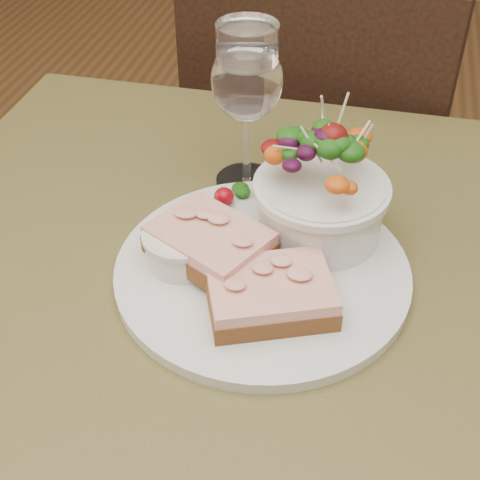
% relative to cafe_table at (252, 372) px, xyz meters
% --- Properties ---
extents(cafe_table, '(0.80, 0.80, 0.75)m').
position_rel_cafe_table_xyz_m(cafe_table, '(0.00, 0.00, 0.00)').
color(cafe_table, '#4A441F').
rests_on(cafe_table, ground).
extents(chair_far, '(0.50, 0.50, 0.90)m').
position_rel_cafe_table_xyz_m(chair_far, '(0.02, 0.65, -0.36)').
color(chair_far, black).
rests_on(chair_far, ground).
extents(dinner_plate, '(0.29, 0.29, 0.01)m').
position_rel_cafe_table_xyz_m(dinner_plate, '(0.00, 0.04, 0.11)').
color(dinner_plate, silver).
rests_on(dinner_plate, cafe_table).
extents(sandwich_front, '(0.13, 0.12, 0.03)m').
position_rel_cafe_table_xyz_m(sandwich_front, '(0.02, -0.01, 0.13)').
color(sandwich_front, '#482A13').
rests_on(sandwich_front, dinner_plate).
extents(sandwich_back, '(0.13, 0.12, 0.03)m').
position_rel_cafe_table_xyz_m(sandwich_back, '(-0.05, 0.04, 0.14)').
color(sandwich_back, '#482A13').
rests_on(sandwich_back, dinner_plate).
extents(ramekin, '(0.07, 0.07, 0.04)m').
position_rel_cafe_table_xyz_m(ramekin, '(-0.08, 0.03, 0.13)').
color(ramekin, silver).
rests_on(ramekin, dinner_plate).
extents(salad_bowl, '(0.13, 0.13, 0.13)m').
position_rel_cafe_table_xyz_m(salad_bowl, '(0.05, 0.10, 0.17)').
color(salad_bowl, silver).
rests_on(salad_bowl, dinner_plate).
extents(garnish, '(0.05, 0.04, 0.02)m').
position_rel_cafe_table_xyz_m(garnish, '(-0.05, 0.13, 0.12)').
color(garnish, '#0C3D0B').
rests_on(garnish, dinner_plate).
extents(wine_glass, '(0.08, 0.08, 0.18)m').
position_rel_cafe_table_xyz_m(wine_glass, '(-0.05, 0.19, 0.22)').
color(wine_glass, white).
rests_on(wine_glass, cafe_table).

